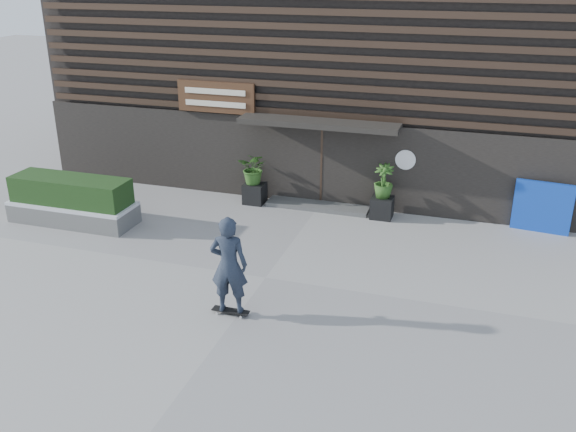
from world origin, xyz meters
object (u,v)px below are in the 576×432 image
(planter_pot_left, at_px, (255,193))
(planter_pot_right, at_px, (382,207))
(blue_tarp, at_px, (542,207))
(skateboarder, at_px, (229,265))
(raised_bed, at_px, (74,213))

(planter_pot_left, distance_m, planter_pot_right, 3.80)
(planter_pot_right, xyz_separation_m, blue_tarp, (4.17, 0.30, 0.39))
(skateboarder, bearing_deg, planter_pot_left, 106.00)
(planter_pot_left, xyz_separation_m, planter_pot_right, (3.80, 0.00, 0.00))
(raised_bed, distance_m, blue_tarp, 12.64)
(planter_pot_left, xyz_separation_m, skateboarder, (1.75, -6.11, 0.82))
(planter_pot_left, height_order, blue_tarp, blue_tarp)
(planter_pot_left, distance_m, skateboarder, 6.41)
(raised_bed, height_order, blue_tarp, blue_tarp)
(planter_pot_right, relative_size, raised_bed, 0.17)
(blue_tarp, distance_m, skateboarder, 8.94)
(planter_pot_left, distance_m, raised_bed, 5.13)
(skateboarder, bearing_deg, blue_tarp, 45.86)
(planter_pot_left, bearing_deg, planter_pot_right, 0.00)
(raised_bed, bearing_deg, planter_pot_right, 19.73)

